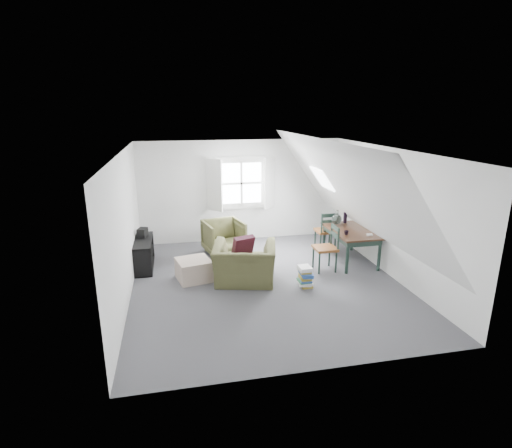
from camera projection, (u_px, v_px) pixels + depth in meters
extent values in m
plane|color=#4B4B50|center=(266.00, 282.00, 7.67)|extent=(5.50, 5.50, 0.00)
plane|color=white|center=(267.00, 151.00, 6.98)|extent=(5.50, 5.50, 0.00)
plane|color=white|center=(241.00, 191.00, 9.91)|extent=(5.00, 0.00, 5.00)
plane|color=white|center=(320.00, 280.00, 4.74)|extent=(5.00, 0.00, 5.00)
plane|color=white|center=(125.00, 228.00, 6.83)|extent=(0.00, 5.50, 5.50)
plane|color=white|center=(391.00, 213.00, 7.82)|extent=(0.00, 5.50, 5.50)
plane|color=white|center=(179.00, 195.00, 6.87)|extent=(3.19, 5.50, 4.48)
plane|color=white|center=(347.00, 188.00, 7.48)|extent=(3.19, 5.50, 4.48)
cube|color=white|center=(241.00, 183.00, 9.83)|extent=(1.30, 0.04, 1.30)
cube|color=white|center=(214.00, 185.00, 9.55)|extent=(0.35, 0.35, 1.25)
cube|color=white|center=(270.00, 183.00, 9.82)|extent=(0.35, 0.35, 1.25)
cube|color=white|center=(241.00, 183.00, 9.82)|extent=(1.00, 0.02, 1.00)
cube|color=white|center=(241.00, 183.00, 9.81)|extent=(1.08, 0.04, 0.05)
cube|color=white|center=(241.00, 183.00, 9.81)|extent=(0.05, 0.04, 1.08)
cube|color=white|center=(322.00, 179.00, 8.71)|extent=(0.35, 0.75, 0.47)
imported|color=#474829|center=(245.00, 282.00, 7.70)|extent=(1.36, 1.26, 0.75)
imported|color=#474829|center=(224.00, 253.00, 9.23)|extent=(1.00, 1.02, 0.78)
cube|color=#3C1020|center=(243.00, 246.00, 7.65)|extent=(0.47, 0.36, 0.43)
cube|color=tan|center=(194.00, 270.00, 7.75)|extent=(0.73, 0.73, 0.41)
cube|color=black|center=(351.00, 231.00, 8.57)|extent=(0.85, 1.42, 0.04)
cube|color=#1D3029|center=(351.00, 234.00, 8.59)|extent=(0.76, 1.32, 0.11)
cylinder|color=#1D3029|center=(347.00, 258.00, 8.00)|extent=(0.07, 0.07, 0.67)
cylinder|color=#1D3029|center=(379.00, 255.00, 8.14)|extent=(0.07, 0.07, 0.67)
cylinder|color=#1D3029|center=(324.00, 239.00, 9.19)|extent=(0.07, 0.07, 0.67)
cylinder|color=#1D3029|center=(352.00, 237.00, 9.33)|extent=(0.07, 0.07, 0.67)
sphere|color=silver|center=(337.00, 219.00, 8.92)|extent=(0.23, 0.23, 0.23)
cylinder|color=silver|center=(337.00, 213.00, 8.88)|extent=(0.07, 0.07, 0.12)
cylinder|color=black|center=(345.00, 217.00, 9.06)|extent=(0.08, 0.08, 0.26)
cylinder|color=#3F2D1E|center=(346.00, 205.00, 8.99)|extent=(0.03, 0.05, 0.46)
cylinder|color=#3F2D1E|center=(346.00, 205.00, 9.00)|extent=(0.04, 0.06, 0.46)
cylinder|color=#3F2D1E|center=(346.00, 206.00, 8.97)|extent=(0.05, 0.08, 0.45)
imported|color=black|center=(346.00, 235.00, 8.23)|extent=(0.10, 0.10, 0.09)
cube|color=white|center=(370.00, 235.00, 8.17)|extent=(0.12, 0.09, 0.04)
cube|color=brown|center=(325.00, 231.00, 9.30)|extent=(0.44, 0.44, 0.05)
cylinder|color=#1D3029|center=(329.00, 238.00, 9.57)|extent=(0.04, 0.04, 0.46)
cylinder|color=#1D3029|center=(335.00, 243.00, 9.23)|extent=(0.04, 0.04, 0.46)
cylinder|color=#1D3029|center=(315.00, 239.00, 9.50)|extent=(0.04, 0.04, 0.46)
cylinder|color=#1D3029|center=(320.00, 244.00, 9.16)|extent=(0.04, 0.04, 0.46)
cylinder|color=#1D3029|center=(337.00, 223.00, 9.08)|extent=(0.04, 0.04, 0.48)
cylinder|color=#1D3029|center=(322.00, 224.00, 9.01)|extent=(0.04, 0.04, 0.48)
cube|color=#1D3029|center=(330.00, 215.00, 8.99)|extent=(0.36, 0.03, 0.08)
cube|color=#1D3029|center=(329.00, 221.00, 9.03)|extent=(0.36, 0.03, 0.06)
cube|color=brown|center=(325.00, 248.00, 8.14)|extent=(0.44, 0.44, 0.05)
cylinder|color=#1D3029|center=(313.00, 257.00, 8.34)|extent=(0.04, 0.04, 0.45)
cylinder|color=#1D3029|center=(329.00, 256.00, 8.41)|extent=(0.04, 0.04, 0.45)
cylinder|color=#1D3029|center=(319.00, 263.00, 8.00)|extent=(0.04, 0.04, 0.45)
cylinder|color=#1D3029|center=(336.00, 262.00, 8.07)|extent=(0.04, 0.04, 0.45)
cylinder|color=#1D3029|center=(331.00, 234.00, 8.28)|extent=(0.04, 0.04, 0.47)
cylinder|color=#1D3029|center=(338.00, 240.00, 7.94)|extent=(0.04, 0.04, 0.47)
cube|color=#1D3029|center=(335.00, 228.00, 8.06)|extent=(0.03, 0.36, 0.08)
cube|color=#1D3029|center=(335.00, 234.00, 8.10)|extent=(0.03, 0.36, 0.06)
cube|color=black|center=(144.00, 266.00, 8.42)|extent=(0.39, 1.17, 0.03)
cube|color=black|center=(143.00, 254.00, 8.34)|extent=(0.39, 1.17, 0.03)
cube|color=black|center=(142.00, 241.00, 8.26)|extent=(0.39, 1.17, 0.03)
cube|color=black|center=(141.00, 264.00, 7.80)|extent=(0.39, 0.03, 0.59)
cube|color=black|center=(145.00, 245.00, 8.88)|extent=(0.39, 0.03, 0.59)
cube|color=#264C99|center=(143.00, 268.00, 8.06)|extent=(0.18, 0.20, 0.22)
cube|color=red|center=(144.00, 260.00, 8.48)|extent=(0.18, 0.23, 0.22)
cube|color=white|center=(142.00, 252.00, 8.12)|extent=(0.18, 0.22, 0.20)
cube|color=black|center=(142.00, 233.00, 8.47)|extent=(0.23, 0.28, 0.19)
cube|color=#B29933|center=(306.00, 285.00, 7.50)|extent=(0.21, 0.27, 0.03)
cube|color=white|center=(304.00, 283.00, 7.50)|extent=(0.26, 0.30, 0.03)
cube|color=white|center=(307.00, 282.00, 7.48)|extent=(0.22, 0.29, 0.03)
cube|color=#337F4C|center=(304.00, 281.00, 7.47)|extent=(0.22, 0.27, 0.03)
cube|color=#264C99|center=(305.00, 280.00, 7.45)|extent=(0.24, 0.31, 0.02)
cube|color=#B29933|center=(305.00, 278.00, 7.46)|extent=(0.21, 0.27, 0.02)
cube|color=#B29933|center=(305.00, 276.00, 7.47)|extent=(0.24, 0.30, 0.03)
cube|color=#264C99|center=(307.00, 275.00, 7.43)|extent=(0.24, 0.31, 0.04)
cube|color=#264C99|center=(306.00, 274.00, 7.41)|extent=(0.24, 0.30, 0.03)
cube|color=#B29933|center=(305.00, 271.00, 7.45)|extent=(0.22, 0.28, 0.03)
cube|color=white|center=(305.00, 269.00, 7.43)|extent=(0.22, 0.26, 0.04)
cube|color=white|center=(305.00, 267.00, 7.43)|extent=(0.22, 0.27, 0.03)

